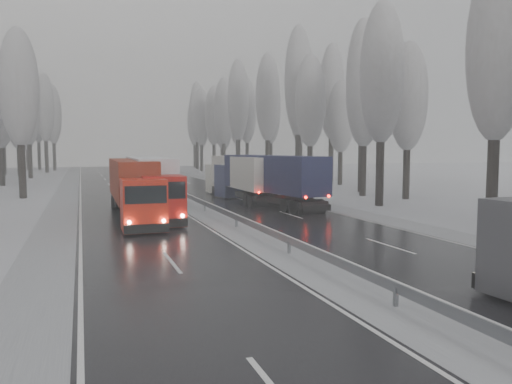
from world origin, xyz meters
TOP-DOWN VIEW (x-y plane):
  - ground at (0.00, 0.00)m, footprint 260.00×260.00m
  - carriageway_right at (5.25, 30.00)m, footprint 7.50×200.00m
  - carriageway_left at (-5.25, 30.00)m, footprint 7.50×200.00m
  - median_slush at (0.00, 30.00)m, footprint 3.00×200.00m
  - shoulder_right at (10.20, 30.00)m, footprint 2.40×200.00m
  - shoulder_left at (-10.20, 30.00)m, footprint 2.40×200.00m
  - median_guardrail at (0.00, 29.99)m, footprint 0.12×200.00m
  - tree_16 at (15.04, 15.67)m, footprint 3.60×3.60m
  - tree_18 at (14.51, 27.03)m, footprint 3.60×3.60m
  - tree_19 at (20.02, 31.03)m, footprint 3.60×3.60m
  - tree_20 at (17.90, 35.17)m, footprint 3.60×3.60m
  - tree_21 at (20.12, 39.17)m, footprint 3.60×3.60m
  - tree_22 at (17.02, 45.60)m, footprint 3.60×3.60m
  - tree_23 at (23.31, 49.60)m, footprint 3.60×3.60m
  - tree_24 at (17.90, 51.02)m, footprint 3.60×3.60m
  - tree_25 at (24.81, 55.02)m, footprint 3.60×3.60m
  - tree_26 at (17.56, 61.27)m, footprint 3.60×3.60m
  - tree_27 at (24.72, 65.27)m, footprint 3.60×3.60m
  - tree_28 at (16.34, 71.95)m, footprint 3.60×3.60m
  - tree_29 at (23.71, 75.95)m, footprint 3.60×3.60m
  - tree_30 at (16.56, 81.70)m, footprint 3.60×3.60m
  - tree_31 at (22.48, 85.70)m, footprint 3.60×3.60m
  - tree_32 at (16.63, 89.21)m, footprint 3.60×3.60m
  - tree_33 at (19.77, 93.21)m, footprint 3.60×3.60m
  - tree_34 at (15.73, 96.32)m, footprint 3.60×3.60m
  - tree_35 at (24.94, 100.32)m, footprint 3.60×3.60m
  - tree_36 at (17.04, 106.16)m, footprint 3.60×3.60m
  - tree_37 at (24.02, 110.16)m, footprint 3.60×3.60m
  - tree_38 at (18.73, 116.73)m, footprint 3.60×3.60m
  - tree_39 at (21.55, 120.73)m, footprint 3.60×3.60m
  - tree_62 at (-13.94, 43.73)m, footprint 3.60×3.60m
  - tree_68 at (-16.58, 69.11)m, footprint 3.60×3.60m
  - tree_70 at (-16.33, 79.19)m, footprint 3.60×3.60m
  - tree_72 at (-18.93, 88.54)m, footprint 3.60×3.60m
  - tree_73 at (-21.82, 92.54)m, footprint 3.60×3.60m
  - tree_74 at (-15.07, 99.33)m, footprint 3.60×3.60m
  - tree_76 at (-14.05, 108.72)m, footprint 3.60×3.60m
  - tree_77 at (-19.66, 112.72)m, footprint 3.60×3.60m
  - tree_78 at (-17.56, 115.31)m, footprint 3.60×3.60m
  - tree_79 at (-20.33, 119.31)m, footprint 3.60×3.60m
  - truck_blue_box at (5.76, 30.58)m, footprint 4.69×16.31m
  - truck_cream_box at (5.14, 35.73)m, footprint 2.64×15.65m
  - box_truck_distant at (5.57, 87.14)m, footprint 3.40×8.12m
  - truck_red_white at (-3.95, 28.20)m, footprint 2.88×15.84m
  - truck_red_red at (-5.36, 26.64)m, footprint 2.57×15.33m

SIDE VIEW (x-z plane):
  - ground at x=0.00m, z-range 0.00..0.00m
  - carriageway_right at x=5.25m, z-range 0.00..0.03m
  - carriageway_left at x=-5.25m, z-range 0.00..0.03m
  - median_slush at x=0.00m, z-range 0.00..0.04m
  - shoulder_right at x=10.20m, z-range 0.00..0.04m
  - shoulder_left at x=-10.20m, z-range 0.00..0.04m
  - median_guardrail at x=0.00m, z-range 0.22..0.98m
  - box_truck_distant at x=5.57m, z-range 0.03..2.97m
  - truck_red_red at x=-5.36m, z-range 0.33..4.25m
  - truck_cream_box at x=5.14m, z-range 0.33..4.34m
  - truck_red_white at x=-3.95m, z-range 0.34..4.38m
  - truck_blue_box at x=5.76m, z-range 0.35..4.50m
  - tree_23 at x=23.31m, z-range 1.99..15.54m
  - tree_77 at x=-19.66m, z-range 2.10..16.42m
  - tree_33 at x=19.77m, z-range 2.10..16.42m
  - tree_19 at x=20.02m, z-range 2.13..16.70m
  - tree_72 at x=-18.93m, z-range 2.21..17.31m
  - tree_20 at x=17.90m, z-range 2.29..18.00m
  - tree_22 at x=17.02m, z-range 2.31..18.17m
  - tree_62 at x=-13.94m, z-range 2.34..18.38m
  - tree_39 at x=21.55m, z-range 2.36..18.54m
  - tree_37 at x=24.02m, z-range 2.38..18.75m
  - tree_16 at x=15.04m, z-range 2.40..18.93m
  - tree_18 at x=14.51m, z-range 2.41..18.99m
  - tree_68 at x=-16.58m, z-range 2.42..19.07m
  - tree_79 at x=-20.33m, z-range 2.48..19.54m
  - tree_70 at x=-16.33m, z-range 2.48..19.57m
  - tree_73 at x=-21.82m, z-range 2.50..19.72m
  - tree_32 at x=16.63m, z-range 2.51..19.85m
  - tree_27 at x=24.72m, z-range 2.55..20.17m
  - tree_34 at x=15.73m, z-range 2.55..20.19m
  - tree_30 at x=16.56m, z-range 2.59..20.45m
  - tree_38 at x=18.73m, z-range 2.60..20.58m
  - tree_29 at x=23.71m, z-range 2.62..20.73m
  - tree_35 at x=24.94m, z-range 2.64..20.89m
  - tree_76 at x=-14.05m, z-range 2.68..21.23m
  - tree_31 at x=22.48m, z-range 2.68..21.26m
  - tree_21 at x=20.12m, z-range 2.69..21.31m
  - tree_26 at x=17.56m, z-range 2.71..21.49m
  - tree_25 at x=24.81m, z-range 2.80..22.24m
  - tree_78 at x=-17.56m, z-range 2.81..22.37m
  - tree_28 at x=16.34m, z-range 2.82..22.45m
  - tree_74 at x=-15.07m, z-range 2.83..22.52m
  - tree_36 at x=17.04m, z-range 2.91..23.13m
  - tree_24 at x=17.90m, z-range 2.94..23.43m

